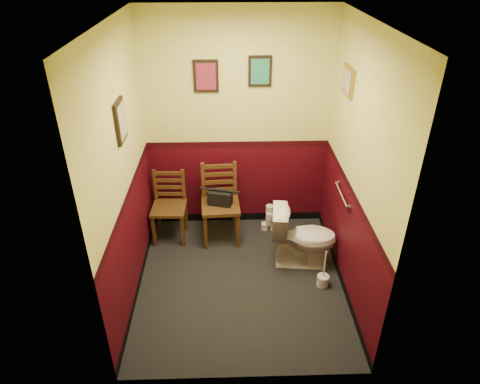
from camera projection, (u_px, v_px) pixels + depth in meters
floor at (241, 281)px, 4.72m from camera, size 2.20×2.40×0.00m
ceiling at (241, 22)px, 3.35m from camera, size 2.20×2.40×0.00m
wall_back at (238, 126)px, 5.07m from camera, size 2.20×0.00×2.70m
wall_front at (246, 254)px, 3.00m from camera, size 2.20×0.00×2.70m
wall_left at (124, 175)px, 4.01m from camera, size 0.00×2.40×2.70m
wall_right at (356, 172)px, 4.06m from camera, size 0.00×2.40×2.70m
grab_bar at (342, 195)px, 4.48m from camera, size 0.05×0.56×0.06m
framed_print_back_a at (206, 76)px, 4.74m from camera, size 0.28×0.04×0.36m
framed_print_back_b at (260, 71)px, 4.73m from camera, size 0.26×0.04×0.34m
framed_print_left at (121, 121)px, 3.84m from camera, size 0.04×0.30×0.38m
framed_print_right at (348, 81)px, 4.22m from camera, size 0.04×0.34×0.28m
toilet at (304, 237)px, 4.82m from camera, size 0.78×0.49×0.72m
toilet_brush at (323, 280)px, 4.63m from camera, size 0.13×0.13×0.47m
chair_left at (169, 206)px, 5.24m from camera, size 0.42×0.42×0.87m
chair_right at (220, 204)px, 5.20m from camera, size 0.48×0.48×0.97m
handbag at (220, 198)px, 5.11m from camera, size 0.31×0.20×0.21m
tp_stack at (269, 219)px, 5.50m from camera, size 0.20×0.12×0.35m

